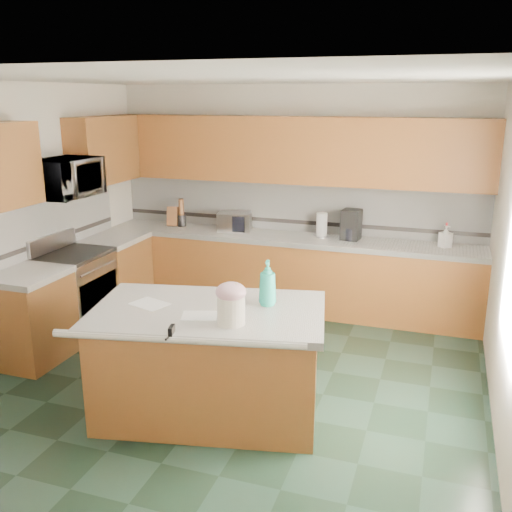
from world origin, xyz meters
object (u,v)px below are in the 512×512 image
at_px(knife_block, 173,217).
at_px(island_base, 209,365).
at_px(treat_jar, 231,310).
at_px(soap_bottle_island, 268,283).
at_px(island_top, 208,313).
at_px(coffee_maker, 351,225).
at_px(toaster_oven, 234,222).

bearing_deg(knife_block, island_base, -73.43).
xyz_separation_m(treat_jar, soap_bottle_island, (0.13, 0.47, 0.08)).
relative_size(island_top, soap_bottle_island, 4.94).
relative_size(island_top, treat_jar, 8.45).
height_order(soap_bottle_island, knife_block, soap_bottle_island).
height_order(island_top, coffee_maker, coffee_maker).
bearing_deg(toaster_oven, soap_bottle_island, -76.24).
distance_m(island_top, knife_block, 3.10).
xyz_separation_m(soap_bottle_island, coffee_maker, (0.27, 2.42, -0.01)).
height_order(island_base, island_top, island_top).
xyz_separation_m(island_top, treat_jar, (0.29, -0.23, 0.14)).
relative_size(island_base, coffee_maker, 4.90).
bearing_deg(coffee_maker, soap_bottle_island, -91.13).
relative_size(treat_jar, coffee_maker, 0.61).
height_order(island_base, toaster_oven, toaster_oven).
xyz_separation_m(island_base, knife_block, (-1.63, 2.63, 0.61)).
xyz_separation_m(toaster_oven, coffee_maker, (1.46, 0.03, 0.06)).
bearing_deg(toaster_oven, island_top, -86.44).
height_order(toaster_oven, coffee_maker, coffee_maker).
relative_size(island_base, treat_jar, 7.99).
xyz_separation_m(treat_jar, knife_block, (-1.92, 2.86, 0.02)).
distance_m(island_top, soap_bottle_island, 0.53).
height_order(soap_bottle_island, toaster_oven, soap_bottle_island).
height_order(treat_jar, knife_block, knife_block).
relative_size(treat_jar, knife_block, 0.88).
distance_m(island_top, treat_jar, 0.39).
bearing_deg(treat_jar, coffee_maker, 101.00).
relative_size(island_top, knife_block, 7.41).
height_order(island_base, knife_block, knife_block).
xyz_separation_m(soap_bottle_island, knife_block, (-2.05, 2.39, -0.06)).
bearing_deg(island_top, knife_block, 110.09).
xyz_separation_m(island_base, coffee_maker, (0.69, 2.66, 0.67)).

